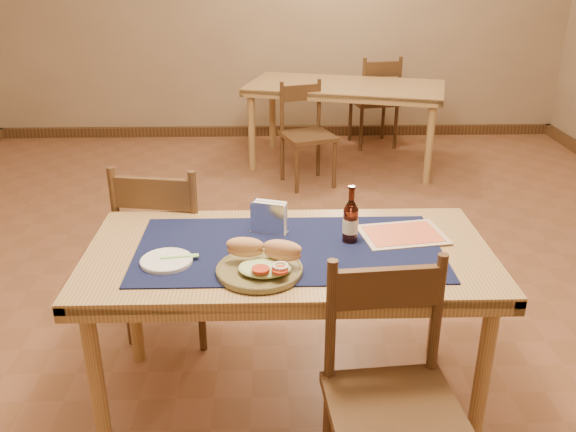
{
  "coord_description": "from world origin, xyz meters",
  "views": [
    {
      "loc": [
        -0.06,
        -2.96,
        1.83
      ],
      "look_at": [
        0.0,
        -0.7,
        0.85
      ],
      "focal_mm": 38.0,
      "sensor_mm": 36.0,
      "label": 1
    }
  ],
  "objects_px": {
    "main_table": "(289,268)",
    "napkin_holder": "(269,218)",
    "beer_bottle": "(350,221)",
    "chair_main_near": "(392,399)",
    "sandwich_plate": "(262,264)",
    "chair_main_far": "(169,246)",
    "back_table": "(345,93)"
  },
  "relations": [
    {
      "from": "main_table",
      "to": "beer_bottle",
      "type": "bearing_deg",
      "value": 12.88
    },
    {
      "from": "chair_main_far",
      "to": "sandwich_plate",
      "type": "relative_size",
      "value": 2.95
    },
    {
      "from": "chair_main_far",
      "to": "napkin_holder",
      "type": "bearing_deg",
      "value": -39.97
    },
    {
      "from": "back_table",
      "to": "sandwich_plate",
      "type": "distance_m",
      "value": 3.54
    },
    {
      "from": "back_table",
      "to": "sandwich_plate",
      "type": "relative_size",
      "value": 5.88
    },
    {
      "from": "chair_main_near",
      "to": "sandwich_plate",
      "type": "relative_size",
      "value": 2.89
    },
    {
      "from": "back_table",
      "to": "napkin_holder",
      "type": "height_order",
      "value": "napkin_holder"
    },
    {
      "from": "chair_main_far",
      "to": "sandwich_plate",
      "type": "distance_m",
      "value": 0.95
    },
    {
      "from": "back_table",
      "to": "chair_main_near",
      "type": "relative_size",
      "value": 2.03
    },
    {
      "from": "main_table",
      "to": "chair_main_far",
      "type": "bearing_deg",
      "value": 135.46
    },
    {
      "from": "chair_main_near",
      "to": "napkin_holder",
      "type": "relative_size",
      "value": 5.64
    },
    {
      "from": "chair_main_far",
      "to": "chair_main_near",
      "type": "xyz_separation_m",
      "value": [
        0.9,
        -1.14,
        -0.01
      ]
    },
    {
      "from": "chair_main_near",
      "to": "sandwich_plate",
      "type": "xyz_separation_m",
      "value": [
        -0.43,
        0.37,
        0.31
      ]
    },
    {
      "from": "main_table",
      "to": "napkin_holder",
      "type": "bearing_deg",
      "value": 117.6
    },
    {
      "from": "chair_main_far",
      "to": "sandwich_plate",
      "type": "xyz_separation_m",
      "value": [
        0.47,
        -0.77,
        0.3
      ]
    },
    {
      "from": "main_table",
      "to": "chair_main_near",
      "type": "bearing_deg",
      "value": -60.41
    },
    {
      "from": "main_table",
      "to": "sandwich_plate",
      "type": "distance_m",
      "value": 0.26
    },
    {
      "from": "beer_bottle",
      "to": "main_table",
      "type": "bearing_deg",
      "value": -167.12
    },
    {
      "from": "sandwich_plate",
      "to": "chair_main_far",
      "type": "bearing_deg",
      "value": 121.65
    },
    {
      "from": "beer_bottle",
      "to": "napkin_holder",
      "type": "height_order",
      "value": "beer_bottle"
    },
    {
      "from": "back_table",
      "to": "beer_bottle",
      "type": "bearing_deg",
      "value": -96.29
    },
    {
      "from": "main_table",
      "to": "back_table",
      "type": "xyz_separation_m",
      "value": [
        0.6,
        3.27,
        0.0
      ]
    },
    {
      "from": "main_table",
      "to": "chair_main_near",
      "type": "relative_size",
      "value": 1.73
    },
    {
      "from": "back_table",
      "to": "sandwich_plate",
      "type": "height_order",
      "value": "sandwich_plate"
    },
    {
      "from": "chair_main_far",
      "to": "sandwich_plate",
      "type": "height_order",
      "value": "chair_main_far"
    },
    {
      "from": "main_table",
      "to": "back_table",
      "type": "distance_m",
      "value": 3.33
    },
    {
      "from": "napkin_holder",
      "to": "chair_main_far",
      "type": "bearing_deg",
      "value": 140.03
    },
    {
      "from": "chair_main_far",
      "to": "chair_main_near",
      "type": "height_order",
      "value": "chair_main_far"
    },
    {
      "from": "napkin_holder",
      "to": "sandwich_plate",
      "type": "bearing_deg",
      "value": -94.19
    },
    {
      "from": "chair_main_near",
      "to": "napkin_holder",
      "type": "distance_m",
      "value": 0.89
    },
    {
      "from": "main_table",
      "to": "napkin_holder",
      "type": "height_order",
      "value": "napkin_holder"
    },
    {
      "from": "main_table",
      "to": "beer_bottle",
      "type": "xyz_separation_m",
      "value": [
        0.25,
        0.06,
        0.18
      ]
    }
  ]
}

